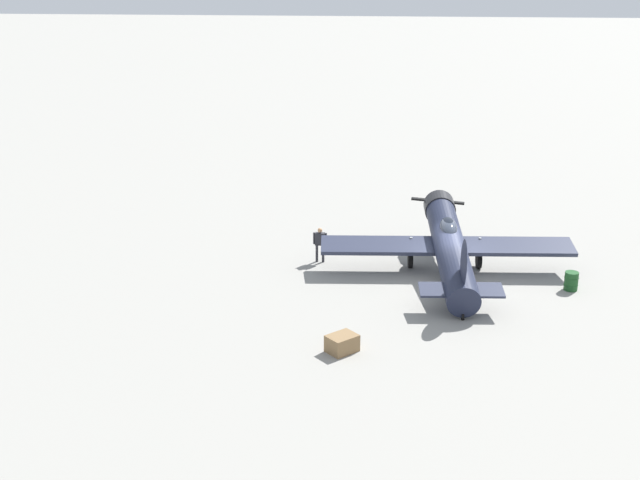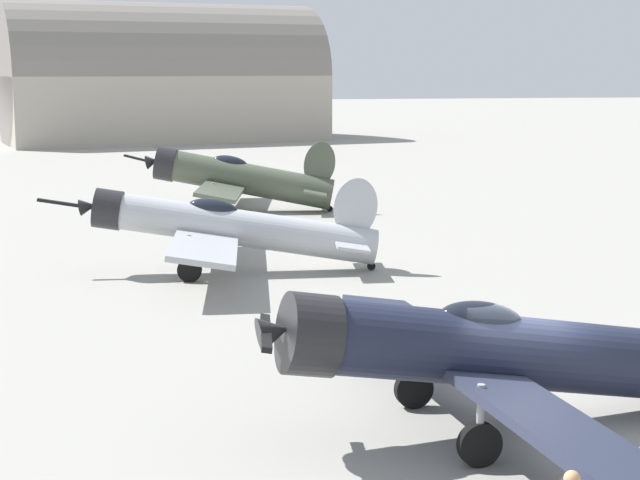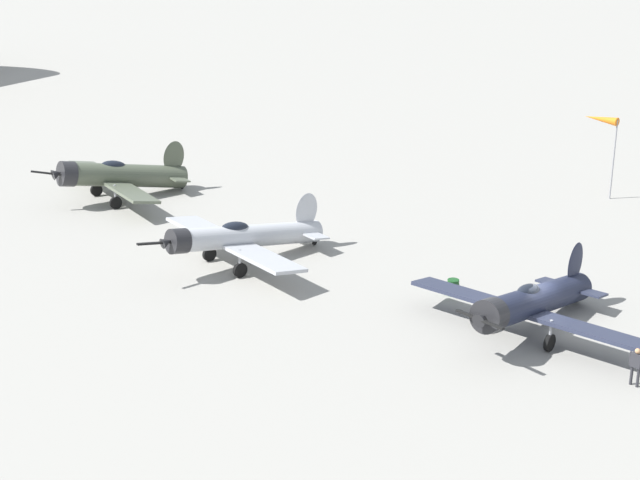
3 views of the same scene
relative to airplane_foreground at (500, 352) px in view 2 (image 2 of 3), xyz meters
name	(u,v)px [view 2 (image 2 of 3)]	position (x,y,z in m)	size (l,w,h in m)	color
ground_plane	(520,427)	(-0.48, -0.04, -1.53)	(400.00, 400.00, 0.00)	gray
airplane_foreground	(500,352)	(0.00, 0.00, 0.00)	(9.88, 11.62, 3.35)	#1E2338
airplane_mid_apron	(226,227)	(3.74, -16.02, 0.03)	(11.48, 10.95, 3.30)	#B7BABF
airplane_far_line	(238,178)	(1.84, -30.55, 0.10)	(10.18, 11.17, 3.50)	#4C5442
fuel_drum	(461,335)	(-1.02, -5.28, -1.12)	(0.63, 0.63, 0.83)	#19471E
distant_hangar	(163,86)	(3.79, -79.94, 3.63)	(31.51, 19.90, 13.49)	#ADA393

